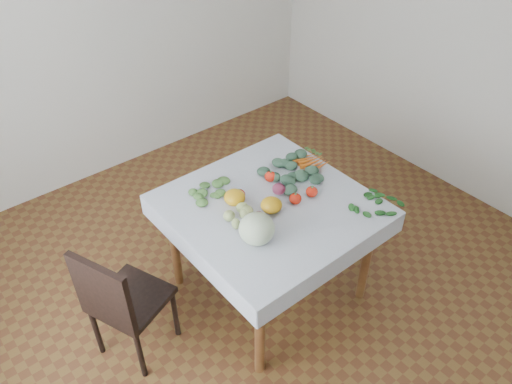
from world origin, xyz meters
TOP-DOWN VIEW (x-y plane):
  - ground at (0.00, 0.00)m, footprint 4.00×4.00m
  - back_wall at (0.00, 2.00)m, footprint 4.00×0.04m
  - table at (0.00, 0.00)m, footprint 1.00×1.00m
  - tablecloth at (0.00, 0.00)m, footprint 1.12×1.12m
  - chair at (-0.96, 0.14)m, footprint 0.50×0.50m
  - cabbage at (-0.26, -0.19)m, footprint 0.20×0.20m
  - tomato_a at (-0.12, 0.15)m, footprint 0.10×0.10m
  - tomato_b at (0.15, 0.17)m, footprint 0.10×0.10m
  - tomato_c at (0.12, -0.09)m, footprint 0.09×0.09m
  - tomato_d at (0.24, -0.10)m, footprint 0.08×0.08m
  - heirloom_back at (-0.16, 0.14)m, footprint 0.15×0.15m
  - heirloom_front at (-0.04, -0.05)m, footprint 0.14×0.14m
  - onion_a at (-0.15, -0.08)m, footprint 0.10×0.10m
  - onion_b at (0.10, 0.04)m, footprint 0.10×0.10m
  - tomatillo_cluster at (-0.21, 0.00)m, footprint 0.19×0.12m
  - carrot_bunch at (0.48, 0.15)m, footprint 0.20×0.22m
  - kale_bunch at (0.32, 0.11)m, footprint 0.39×0.30m
  - basil_bunch at (0.47, -0.41)m, footprint 0.29×0.21m
  - dill_bunch at (-0.20, 0.29)m, footprint 0.26×0.22m

SIDE VIEW (x-z plane):
  - ground at x=0.00m, z-range 0.00..0.00m
  - chair at x=-0.96m, z-range 0.06..0.91m
  - table at x=0.00m, z-range 0.28..1.03m
  - tablecloth at x=0.00m, z-range 0.75..0.76m
  - basil_bunch at x=0.47m, z-range 0.76..0.77m
  - dill_bunch at x=-0.20m, z-range 0.76..0.78m
  - carrot_bunch at x=0.48m, z-range 0.76..0.78m
  - kale_bunch at x=0.32m, z-range 0.76..0.81m
  - tomatillo_cluster at x=-0.21m, z-range 0.76..0.81m
  - onion_a at x=-0.15m, z-range 0.76..0.82m
  - tomato_d at x=0.24m, z-range 0.76..0.82m
  - tomato_c at x=0.12m, z-range 0.76..0.82m
  - tomato_b at x=0.15m, z-range 0.76..0.82m
  - tomato_a at x=-0.12m, z-range 0.76..0.82m
  - onion_b at x=0.10m, z-range 0.76..0.83m
  - heirloom_front at x=-0.04m, z-range 0.76..0.84m
  - heirloom_back at x=-0.16m, z-range 0.76..0.85m
  - cabbage at x=-0.26m, z-range 0.76..0.93m
  - back_wall at x=0.00m, z-range 0.00..2.70m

